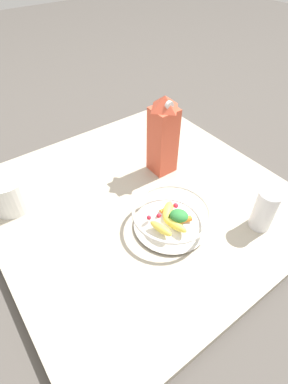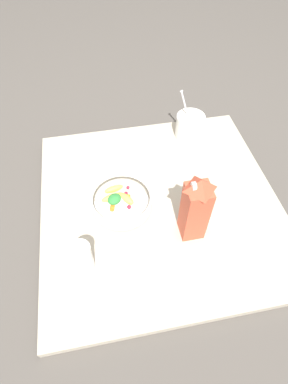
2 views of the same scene
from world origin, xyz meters
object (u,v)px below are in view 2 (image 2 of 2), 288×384
at_px(fruit_bowl, 121,201).
at_px(yogurt_tub, 190,125).
at_px(milk_carton, 195,208).
at_px(drinking_cup, 83,257).

distance_m(fruit_bowl, yogurt_tub, 0.52).
xyz_separation_m(milk_carton, yogurt_tub, (-0.51, 0.14, -0.08)).
xyz_separation_m(fruit_bowl, drinking_cup, (0.23, -0.16, 0.03)).
bearing_deg(fruit_bowl, yogurt_tub, 133.50).
xyz_separation_m(milk_carton, drinking_cup, (0.07, -0.39, -0.08)).
height_order(yogurt_tub, drinking_cup, yogurt_tub).
distance_m(fruit_bowl, drinking_cup, 0.28).
height_order(milk_carton, yogurt_tub, milk_carton).
bearing_deg(fruit_bowl, milk_carton, 56.62).
relative_size(milk_carton, drinking_cup, 2.13).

